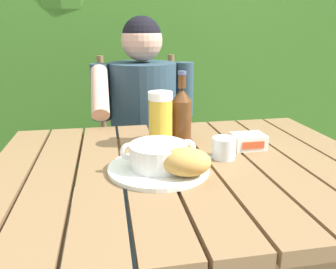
{
  "coord_description": "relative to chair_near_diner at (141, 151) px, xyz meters",
  "views": [
    {
      "loc": [
        -0.22,
        -0.89,
        1.14
      ],
      "look_at": [
        -0.04,
        0.07,
        0.84
      ],
      "focal_mm": 36.03,
      "sensor_mm": 36.0,
      "label": 1
    }
  ],
  "objects": [
    {
      "name": "serving_plate",
      "position": [
        -0.04,
        -0.91,
        0.28
      ],
      "size": [
        0.28,
        0.28,
        0.01
      ],
      "color": "white",
      "rests_on": "dining_table"
    },
    {
      "name": "butter_tub",
      "position": [
        0.27,
        -0.78,
        0.3
      ],
      "size": [
        0.11,
        0.08,
        0.05
      ],
      "color": "white",
      "rests_on": "dining_table"
    },
    {
      "name": "hedge_backdrop",
      "position": [
        -0.03,
        0.98,
        0.7
      ],
      "size": [
        3.78,
        0.96,
        2.86
      ],
      "color": "#376721",
      "rests_on": "ground_plane"
    },
    {
      "name": "beer_bottle",
      "position": [
        0.08,
        -0.67,
        0.38
      ],
      "size": [
        0.07,
        0.07,
        0.24
      ],
      "color": "#522D14",
      "rests_on": "dining_table"
    },
    {
      "name": "bread_roll",
      "position": [
        0.02,
        -0.98,
        0.33
      ],
      "size": [
        0.15,
        0.13,
        0.07
      ],
      "color": "#BF8E43",
      "rests_on": "serving_plate"
    },
    {
      "name": "table_knife",
      "position": [
        0.12,
        -0.85,
        0.28
      ],
      "size": [
        0.15,
        0.04,
        0.01
      ],
      "color": "silver",
      "rests_on": "dining_table"
    },
    {
      "name": "water_glass_small",
      "position": [
        0.17,
        -0.85,
        0.31
      ],
      "size": [
        0.07,
        0.07,
        0.06
      ],
      "color": "silver",
      "rests_on": "dining_table"
    },
    {
      "name": "person_eating",
      "position": [
        -0.0,
        -0.2,
        0.22
      ],
      "size": [
        0.48,
        0.47,
        1.2
      ],
      "color": "#2A404E",
      "rests_on": "ground_plane"
    },
    {
      "name": "dining_table",
      "position": [
        0.05,
        -0.87,
        0.17
      ],
      "size": [
        1.12,
        0.86,
        0.77
      ],
      "color": "brown",
      "rests_on": "ground_plane"
    },
    {
      "name": "beer_glass",
      "position": [
        -0.0,
        -0.7,
        0.37
      ],
      "size": [
        0.08,
        0.08,
        0.18
      ],
      "color": "gold",
      "rests_on": "dining_table"
    },
    {
      "name": "chair_near_diner",
      "position": [
        0.0,
        0.0,
        0.0
      ],
      "size": [
        0.43,
        0.47,
        1.0
      ],
      "color": "brown",
      "rests_on": "ground_plane"
    },
    {
      "name": "soup_bowl",
      "position": [
        -0.04,
        -0.91,
        0.32
      ],
      "size": [
        0.21,
        0.16,
        0.07
      ],
      "color": "white",
      "rests_on": "serving_plate"
    }
  ]
}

